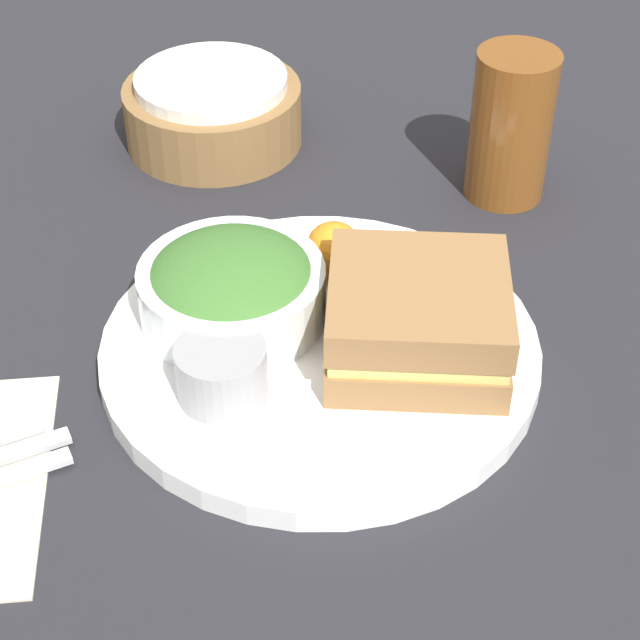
# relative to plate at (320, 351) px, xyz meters

# --- Properties ---
(ground_plane) EXTENTS (4.00, 4.00, 0.00)m
(ground_plane) POSITION_rel_plate_xyz_m (0.00, 0.00, -0.01)
(ground_plane) COLOR #232328
(plate) EXTENTS (0.32, 0.32, 0.02)m
(plate) POSITION_rel_plate_xyz_m (0.00, 0.00, 0.00)
(plate) COLOR white
(plate) RESTS_ON ground_plane
(sandwich) EXTENTS (0.14, 0.14, 0.06)m
(sandwich) POSITION_rel_plate_xyz_m (0.07, -0.02, 0.04)
(sandwich) COLOR olive
(sandwich) RESTS_ON plate
(salad_bowl) EXTENTS (0.14, 0.14, 0.06)m
(salad_bowl) POSITION_rel_plate_xyz_m (-0.06, 0.04, 0.04)
(salad_bowl) COLOR white
(salad_bowl) RESTS_ON plate
(dressing_cup) EXTENTS (0.06, 0.06, 0.04)m
(dressing_cup) POSITION_rel_plate_xyz_m (-0.07, -0.05, 0.03)
(dressing_cup) COLOR #99999E
(dressing_cup) RESTS_ON plate
(orange_wedge) EXTENTS (0.04, 0.04, 0.04)m
(orange_wedge) POSITION_rel_plate_xyz_m (0.02, 0.08, 0.03)
(orange_wedge) COLOR orange
(orange_wedge) RESTS_ON plate
(drink_glass) EXTENTS (0.07, 0.07, 0.13)m
(drink_glass) POSITION_rel_plate_xyz_m (0.18, 0.20, 0.06)
(drink_glass) COLOR brown
(drink_glass) RESTS_ON ground_plane
(bread_basket) EXTENTS (0.16, 0.16, 0.07)m
(bread_basket) POSITION_rel_plate_xyz_m (-0.07, 0.32, 0.02)
(bread_basket) COLOR olive
(bread_basket) RESTS_ON ground_plane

